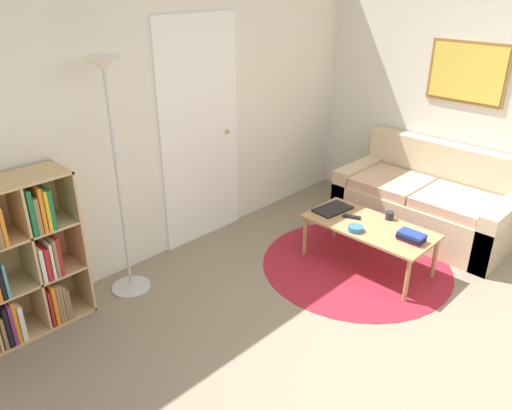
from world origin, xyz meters
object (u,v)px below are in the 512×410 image
at_px(bowl, 356,229).
at_px(couch, 427,204).
at_px(cup, 390,216).
at_px(laptop, 333,209).
at_px(floor_lamp, 110,118).
at_px(coffee_table, 369,229).

bearing_deg(bowl, couch, -2.64).
bearing_deg(couch, cup, -177.59).
bearing_deg(laptop, floor_lamp, 154.49).
bearing_deg(couch, laptop, 156.51).
relative_size(floor_lamp, couch, 1.13).
distance_m(couch, coffee_table, 1.02).
bearing_deg(bowl, cup, -12.77).
distance_m(laptop, bowl, 0.43).
bearing_deg(coffee_table, laptop, 87.71).
bearing_deg(couch, floor_lamp, 155.24).
height_order(laptop, cup, cup).
distance_m(couch, laptop, 1.09).
bearing_deg(cup, floor_lamp, 145.88).
bearing_deg(laptop, bowl, -117.25).
relative_size(bowl, cup, 1.75).
height_order(floor_lamp, coffee_table, floor_lamp).
height_order(couch, bowl, couch).
bearing_deg(cup, bowl, 167.23).
xyz_separation_m(floor_lamp, laptop, (1.67, -0.80, -1.02)).
relative_size(floor_lamp, laptop, 5.14).
relative_size(coffee_table, cup, 15.19).
xyz_separation_m(coffee_table, bowl, (-0.18, 0.02, 0.06)).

